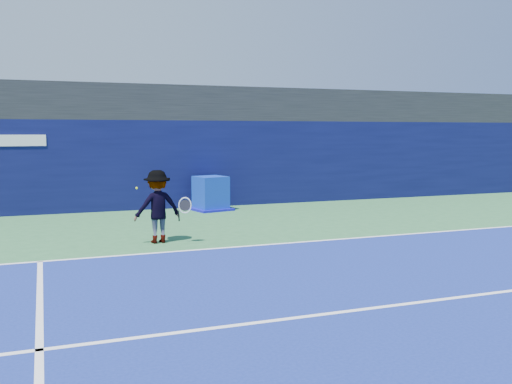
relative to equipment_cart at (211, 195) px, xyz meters
The scene contains 8 objects.
ground 9.21m from the equipment_cart, 92.23° to the right, with size 80.00×80.00×0.00m, color #2E6739.
baseline 6.22m from the equipment_cart, 93.31° to the right, with size 24.00×0.10×0.01m, color white.
service_line 11.20m from the equipment_cart, 91.83° to the right, with size 24.00×0.10×0.01m, color white.
stadium_band 3.87m from the equipment_cart, 98.79° to the left, with size 36.00×3.00×1.20m, color black.
back_wall_assembly 1.68m from the equipment_cart, 105.40° to the left, with size 36.00×1.03×3.00m.
equipment_cart is the anchor object (origin of this frame).
tennis_player 5.70m from the equipment_cart, 118.69° to the right, with size 1.33×0.76×1.72m.
tennis_ball 4.33m from the equipment_cart, 133.14° to the right, with size 0.06×0.06×0.06m.
Camera 1 is at (-4.88, -9.09, 2.62)m, focal length 40.00 mm.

